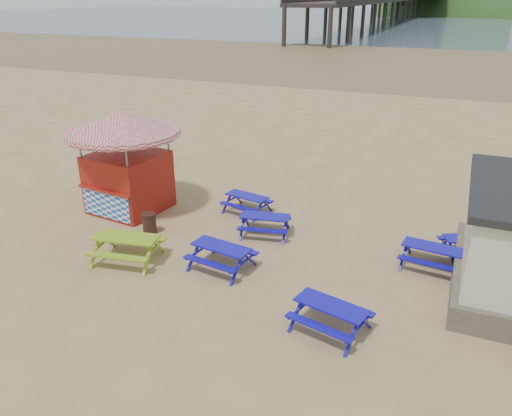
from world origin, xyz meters
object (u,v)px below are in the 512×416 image
at_px(picnic_table_blue_b, 247,204).
at_px(picnic_table_yellow, 127,249).
at_px(picnic_table_blue_a, 265,225).
at_px(ice_cream_kiosk, 125,150).
at_px(litter_bin, 149,223).

distance_m(picnic_table_blue_b, picnic_table_yellow, 5.34).
bearing_deg(picnic_table_blue_a, ice_cream_kiosk, 167.53).
xyz_separation_m(picnic_table_blue_b, picnic_table_yellow, (-1.96, -4.97, 0.08)).
xyz_separation_m(picnic_table_blue_a, picnic_table_blue_b, (-1.36, 1.54, -0.01)).
distance_m(picnic_table_blue_a, ice_cream_kiosk, 6.05).
bearing_deg(ice_cream_kiosk, picnic_table_blue_b, 25.86).
height_order(picnic_table_blue_b, litter_bin, litter_bin).
height_order(ice_cream_kiosk, litter_bin, ice_cream_kiosk).
relative_size(picnic_table_blue_a, picnic_table_yellow, 0.86).
bearing_deg(litter_bin, picnic_table_blue_a, 21.30).
height_order(picnic_table_yellow, ice_cream_kiosk, ice_cream_kiosk).
xyz_separation_m(picnic_table_blue_a, ice_cream_kiosk, (-5.69, 0.05, 2.07)).
height_order(picnic_table_blue_b, ice_cream_kiosk, ice_cream_kiosk).
distance_m(picnic_table_blue_b, ice_cream_kiosk, 5.03).
relative_size(picnic_table_yellow, ice_cream_kiosk, 0.48).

